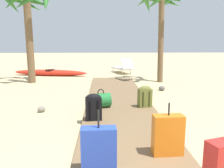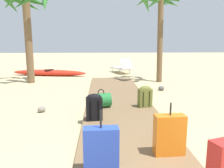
% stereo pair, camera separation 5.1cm
% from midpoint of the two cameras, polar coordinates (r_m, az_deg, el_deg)
% --- Properties ---
extents(ground_plane, '(60.00, 60.00, 0.00)m').
position_cam_midpoint_polar(ground_plane, '(4.97, 2.94, -9.12)').
color(ground_plane, tan).
extents(boardwalk, '(1.68, 9.04, 0.08)m').
position_cam_midpoint_polar(boardwalk, '(5.82, 2.11, -5.75)').
color(boardwalk, brown).
rests_on(boardwalk, ground).
extents(suitcase_orange, '(0.44, 0.21, 0.76)m').
position_cam_midpoint_polar(suitcase_orange, '(3.41, 14.14, -12.19)').
color(suitcase_orange, orange).
rests_on(suitcase_orange, boardwalk).
extents(duffel_bag_green, '(0.53, 0.44, 0.46)m').
position_cam_midpoint_polar(duffel_bag_green, '(5.63, -2.55, -4.05)').
color(duffel_bag_green, '#237538').
rests_on(duffel_bag_green, boardwalk).
extents(backpack_black, '(0.35, 0.23, 0.55)m').
position_cam_midpoint_polar(backpack_black, '(4.71, -4.33, -5.54)').
color(backpack_black, black).
rests_on(backpack_black, boardwalk).
extents(backpack_olive, '(0.35, 0.25, 0.53)m').
position_cam_midpoint_polar(backpack_olive, '(5.68, 8.45, -2.93)').
color(backpack_olive, olive).
rests_on(backpack_olive, boardwalk).
extents(suitcase_blue, '(0.43, 0.19, 0.80)m').
position_cam_midpoint_polar(suitcase_blue, '(2.90, -2.79, -16.11)').
color(suitcase_blue, '#2847B7').
rests_on(suitcase_blue, boardwalk).
extents(palm_tree_far_right, '(2.12, 2.14, 3.84)m').
position_cam_midpoint_polar(palm_tree_far_right, '(9.84, 12.20, 18.74)').
color(palm_tree_far_right, brown).
rests_on(palm_tree_far_right, ground).
extents(palm_tree_far_left, '(2.02, 2.05, 3.74)m').
position_cam_midpoint_polar(palm_tree_far_left, '(9.98, -20.20, 16.88)').
color(palm_tree_far_left, brown).
rests_on(palm_tree_far_left, ground).
extents(lounge_chair, '(1.13, 1.63, 0.81)m').
position_cam_midpoint_polar(lounge_chair, '(12.24, 2.83, 4.23)').
color(lounge_chair, white).
rests_on(lounge_chair, ground).
extents(kayak, '(3.78, 1.25, 0.31)m').
position_cam_midpoint_polar(kayak, '(11.77, -15.02, 2.77)').
color(kayak, red).
rests_on(kayak, ground).
extents(rock_right_near, '(0.30, 0.31, 0.15)m').
position_cam_midpoint_polar(rock_right_near, '(8.11, 12.47, -1.04)').
color(rock_right_near, '#5B5651').
rests_on(rock_right_near, ground).
extents(rock_left_mid, '(0.26, 0.26, 0.14)m').
position_cam_midpoint_polar(rock_left_mid, '(5.78, -16.92, -6.00)').
color(rock_left_mid, gray).
rests_on(rock_left_mid, ground).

